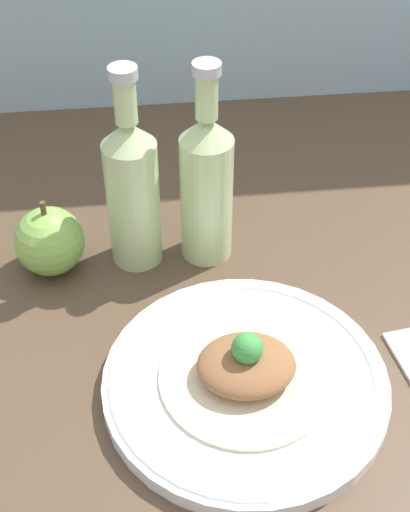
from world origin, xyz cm
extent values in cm
cube|color=brown|center=(0.00, 0.00, -2.00)|extent=(180.00, 110.00, 4.00)
cylinder|color=white|center=(-4.88, -5.85, 0.90)|extent=(28.48, 28.48, 1.79)
torus|color=white|center=(-4.88, -5.85, 1.52)|extent=(27.45, 27.45, 1.25)
cylinder|color=beige|center=(-4.88, -5.85, 1.99)|extent=(17.23, 17.23, 0.40)
ellipsoid|color=brown|center=(-4.88, -5.85, 3.73)|extent=(9.73, 8.27, 3.07)
sphere|color=green|center=(-4.88, -5.85, 6.19)|extent=(3.08, 3.08, 3.08)
cylinder|color=#B7D18E|center=(-14.77, 15.61, 7.95)|extent=(6.10, 6.10, 15.90)
cone|color=#B7D18E|center=(-14.77, 15.61, 17.27)|extent=(6.10, 6.10, 2.75)
cylinder|color=#B7D18E|center=(-14.77, 15.61, 21.17)|extent=(2.44, 2.44, 5.04)
cylinder|color=#B7B7BC|center=(-14.77, 15.61, 24.29)|extent=(3.05, 3.05, 1.20)
cylinder|color=#B7D18E|center=(-6.37, 15.61, 7.95)|extent=(6.10, 6.10, 15.90)
cone|color=#B7D18E|center=(-6.37, 15.61, 17.27)|extent=(6.10, 6.10, 2.75)
cylinder|color=#B7D18E|center=(-6.37, 15.61, 21.17)|extent=(2.44, 2.44, 5.04)
cylinder|color=#B7B7BC|center=(-6.37, 15.61, 24.29)|extent=(3.05, 3.05, 1.20)
sphere|color=#84B74C|center=(-24.80, 14.64, 4.08)|extent=(8.16, 8.16, 8.16)
cylinder|color=brown|center=(-24.80, 14.64, 8.80)|extent=(0.65, 0.65, 1.84)
camera|label=1|loc=(-13.77, -49.83, 57.55)|focal=50.00mm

